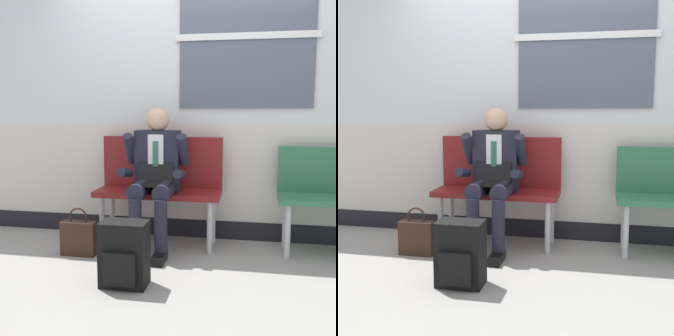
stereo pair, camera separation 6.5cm
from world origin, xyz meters
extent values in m
plane|color=gray|center=(0.00, 0.00, 0.00)|extent=(18.00, 18.00, 0.00)
cube|color=silver|center=(0.00, 0.63, 2.03)|extent=(5.94, 0.12, 1.84)
cube|color=beige|center=(0.00, 0.63, 0.64)|extent=(5.94, 0.12, 0.93)
cube|color=black|center=(0.00, 0.63, 0.09)|extent=(5.94, 0.14, 0.18)
cube|color=#4C5666|center=(0.50, 0.56, 1.90)|extent=(1.22, 0.02, 1.29)
cube|color=silver|center=(0.50, 0.55, 1.90)|extent=(1.30, 0.03, 0.06)
cube|color=maroon|center=(-0.26, 0.28, 0.49)|extent=(1.14, 0.42, 0.05)
cube|color=maroon|center=(-0.26, 0.46, 0.75)|extent=(1.14, 0.04, 0.48)
cylinder|color=#B7B7BC|center=(-0.76, 0.13, 0.23)|extent=(0.05, 0.05, 0.46)
cylinder|color=#B7B7BC|center=(-0.76, 0.43, 0.23)|extent=(0.05, 0.05, 0.46)
cylinder|color=#B7B7BC|center=(0.23, 0.13, 0.23)|extent=(0.05, 0.05, 0.46)
cylinder|color=#B7B7BC|center=(0.23, 0.43, 0.23)|extent=(0.05, 0.05, 0.46)
cylinder|color=#B7B7BC|center=(0.89, 0.13, 0.23)|extent=(0.05, 0.05, 0.46)
cylinder|color=#B7B7BC|center=(0.89, 0.43, 0.23)|extent=(0.05, 0.05, 0.46)
cylinder|color=#1E1E2D|center=(-0.37, 0.07, 0.56)|extent=(0.15, 0.40, 0.15)
cylinder|color=#1E1E2D|center=(-0.37, -0.12, 0.26)|extent=(0.11, 0.11, 0.51)
cube|color=black|center=(-0.37, -0.18, 0.04)|extent=(0.10, 0.26, 0.07)
cylinder|color=#1E1E2D|center=(-0.15, 0.07, 0.56)|extent=(0.15, 0.40, 0.15)
cylinder|color=#1E1E2D|center=(-0.15, -0.12, 0.26)|extent=(0.11, 0.11, 0.51)
cube|color=black|center=(-0.15, -0.18, 0.04)|extent=(0.10, 0.26, 0.07)
cube|color=#1E1E2D|center=(-0.26, 0.28, 0.79)|extent=(0.40, 0.18, 0.55)
cube|color=silver|center=(-0.26, 0.18, 0.84)|extent=(0.14, 0.01, 0.39)
cube|color=#2D664C|center=(-0.26, 0.17, 0.81)|extent=(0.05, 0.01, 0.33)
sphere|color=tan|center=(-0.26, 0.28, 1.16)|extent=(0.21, 0.21, 0.21)
cylinder|color=#1E1E2D|center=(-0.50, 0.21, 0.90)|extent=(0.09, 0.25, 0.30)
cylinder|color=#1E1E2D|center=(-0.50, 0.04, 0.70)|extent=(0.08, 0.27, 0.12)
cylinder|color=#1E1E2D|center=(-0.02, 0.21, 0.90)|extent=(0.09, 0.25, 0.30)
cylinder|color=#1E1E2D|center=(-0.02, 0.04, 0.70)|extent=(0.08, 0.27, 0.12)
cube|color=black|center=(-0.26, 0.04, 0.61)|extent=(0.32, 0.22, 0.02)
cube|color=black|center=(-0.26, 0.17, 0.72)|extent=(0.32, 0.08, 0.21)
cube|color=black|center=(-0.30, -0.69, 0.23)|extent=(0.33, 0.22, 0.47)
cube|color=black|center=(-0.30, -0.82, 0.16)|extent=(0.23, 0.04, 0.23)
cube|color=#331E14|center=(-0.87, -0.15, 0.15)|extent=(0.30, 0.11, 0.30)
torus|color=#331E14|center=(-0.87, -0.15, 0.34)|extent=(0.17, 0.02, 0.17)
camera|label=1|loc=(0.58, -3.56, 1.27)|focal=46.61mm
camera|label=2|loc=(0.65, -3.55, 1.27)|focal=46.61mm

